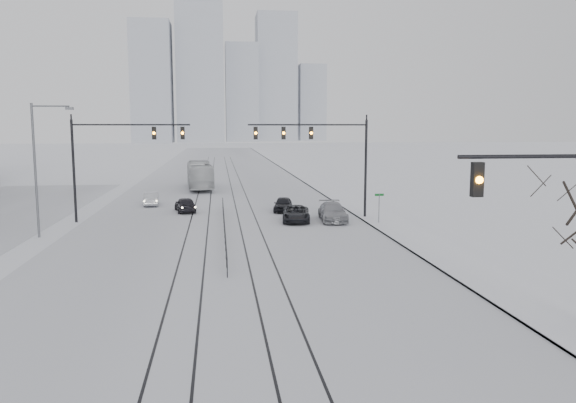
% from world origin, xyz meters
% --- Properties ---
extents(road, '(22.00, 260.00, 0.02)m').
position_xyz_m(road, '(0.00, 60.00, 0.01)').
color(road, silver).
rests_on(road, ground).
extents(sidewalk_east, '(5.00, 260.00, 0.16)m').
position_xyz_m(sidewalk_east, '(13.50, 60.00, 0.08)').
color(sidewalk_east, white).
rests_on(sidewalk_east, ground).
extents(curb, '(0.10, 260.00, 0.12)m').
position_xyz_m(curb, '(11.05, 60.00, 0.06)').
color(curb, gray).
rests_on(curb, ground).
extents(tram_rails, '(5.30, 180.00, 0.01)m').
position_xyz_m(tram_rails, '(-0.00, 40.00, 0.02)').
color(tram_rails, black).
rests_on(tram_rails, ground).
extents(skyline, '(96.00, 48.00, 72.00)m').
position_xyz_m(skyline, '(5.02, 273.63, 30.65)').
color(skyline, '#A2A7B1').
rests_on(skyline, ground).
extents(traffic_mast_ne, '(9.60, 0.37, 8.00)m').
position_xyz_m(traffic_mast_ne, '(8.15, 34.99, 5.76)').
color(traffic_mast_ne, black).
rests_on(traffic_mast_ne, ground).
extents(traffic_mast_nw, '(9.10, 0.37, 8.00)m').
position_xyz_m(traffic_mast_nw, '(-8.52, 36.00, 5.57)').
color(traffic_mast_nw, black).
rests_on(traffic_mast_nw, ground).
extents(street_light_west, '(2.73, 0.25, 9.00)m').
position_xyz_m(street_light_west, '(-12.20, 30.00, 5.21)').
color(street_light_west, '#595B60').
rests_on(street_light_west, ground).
extents(median_fence, '(0.06, 24.00, 1.00)m').
position_xyz_m(median_fence, '(0.00, 30.00, 0.53)').
color(median_fence, black).
rests_on(median_fence, ground).
extents(street_sign, '(0.70, 0.06, 2.40)m').
position_xyz_m(street_sign, '(11.80, 32.00, 1.61)').
color(street_sign, '#595B60').
rests_on(street_sign, ground).
extents(sedan_sb_inner, '(2.26, 4.06, 1.31)m').
position_xyz_m(sedan_sb_inner, '(-3.28, 40.26, 0.65)').
color(sedan_sb_inner, black).
rests_on(sedan_sb_inner, ground).
extents(sedan_sb_outer, '(1.61, 3.89, 1.25)m').
position_xyz_m(sedan_sb_outer, '(-6.72, 44.84, 0.63)').
color(sedan_sb_outer, '#B9BCC2').
rests_on(sedan_sb_outer, ground).
extents(sedan_nb_front, '(2.64, 4.75, 1.26)m').
position_xyz_m(sedan_nb_front, '(5.68, 34.06, 0.63)').
color(sedan_nb_front, black).
rests_on(sedan_nb_front, ground).
extents(sedan_nb_right, '(2.35, 5.05, 1.43)m').
position_xyz_m(sedan_nb_right, '(8.62, 34.02, 0.71)').
color(sedan_nb_right, gray).
rests_on(sedan_nb_right, ground).
extents(sedan_nb_far, '(2.20, 3.91, 1.26)m').
position_xyz_m(sedan_nb_far, '(5.28, 39.56, 0.63)').
color(sedan_nb_far, black).
rests_on(sedan_nb_far, ground).
extents(box_truck, '(3.55, 11.82, 3.25)m').
position_xyz_m(box_truck, '(-2.56, 58.99, 1.62)').
color(box_truck, silver).
rests_on(box_truck, ground).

